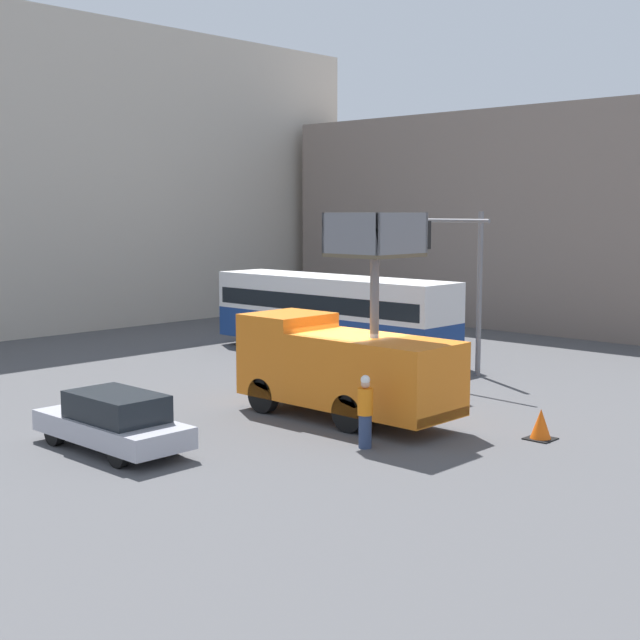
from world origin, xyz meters
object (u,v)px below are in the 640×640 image
Objects in this scene: road_worker_directing at (386,369)px; parked_car_curbside at (113,421)px; utility_truck at (344,363)px; traffic_light_pole at (460,267)px; city_bus at (332,309)px; traffic_cone_near_truck at (541,425)px; road_worker_near_truck at (365,412)px.

parked_car_curbside is (-9.07, 1.04, -0.20)m from road_worker_directing.
traffic_light_pole is (7.00, 1.04, 2.28)m from utility_truck.
utility_truck is 11.02m from city_bus.
traffic_cone_near_truck is (-5.20, -6.11, -3.48)m from traffic_light_pole.
city_bus is at bearing 64.50° from traffic_cone_near_truck.
traffic_light_pole is at bearing 126.90° from road_worker_near_truck.
road_worker_directing reaches higher than parked_car_curbside.
road_worker_near_truck is (-8.87, -3.42, -2.95)m from traffic_light_pole.
road_worker_directing is at bearing 141.24° from city_bus.
utility_truck is 1.15× the size of traffic_light_pole.
utility_truck is 3.10m from road_worker_near_truck.
traffic_light_pole is at bearing 8.45° from utility_truck.
road_worker_directing is at bearing 139.87° from road_worker_near_truck.
traffic_cone_near_truck is at bearing 151.90° from city_bus.
road_worker_near_truck is at bearing -128.09° from utility_truck.
parked_car_curbside reaches higher than traffic_cone_near_truck.
parked_car_curbside is at bearing 163.26° from utility_truck.
city_bus is 14.21m from traffic_cone_near_truck.
utility_truck is 3.57× the size of road_worker_directing.
road_worker_directing is 6.02m from traffic_cone_near_truck.
utility_truck reaches higher than parked_car_curbside.
traffic_light_pole reaches higher than road_worker_near_truck.
utility_truck is 3.64× the size of road_worker_near_truck.
parked_car_curbside is (-8.00, 6.94, 0.35)m from traffic_cone_near_truck.
traffic_light_pole is 3.17× the size of road_worker_near_truck.
utility_truck is at bearing 109.55° from traffic_cone_near_truck.
traffic_light_pole is 1.28× the size of parked_car_curbside.
city_bus reaches higher than road_worker_near_truck.
road_worker_near_truck is at bearing 163.28° from road_worker_directing.
city_bus reaches higher than parked_car_curbside.
city_bus is 6.07× the size of road_worker_near_truck.
city_bus is 14.05m from road_worker_near_truck.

